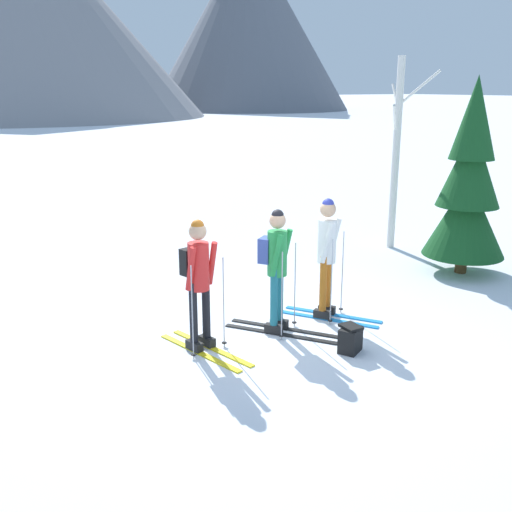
% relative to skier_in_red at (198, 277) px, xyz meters
% --- Properties ---
extents(ground_plane, '(400.00, 400.00, 0.00)m').
position_rel_skier_in_red_xyz_m(ground_plane, '(0.99, -0.11, -1.03)').
color(ground_plane, white).
extents(skier_in_red, '(0.69, 1.64, 1.81)m').
position_rel_skier_in_red_xyz_m(skier_in_red, '(0.00, 0.00, 0.00)').
color(skier_in_red, yellow).
rests_on(skier_in_red, ground).
extents(skier_in_green, '(1.27, 1.57, 1.81)m').
position_rel_skier_in_red_xyz_m(skier_in_green, '(1.22, -0.01, 0.00)').
color(skier_in_green, black).
rests_on(skier_in_green, ground).
extents(skier_in_white, '(1.13, 1.47, 1.86)m').
position_rel_skier_in_red_xyz_m(skier_in_white, '(2.18, 0.07, 0.02)').
color(skier_in_white, '#1E84D1').
rests_on(skier_in_white, ground).
extents(pine_tree_near, '(1.52, 1.52, 3.66)m').
position_rel_skier_in_red_xyz_m(pine_tree_near, '(5.83, 0.60, 0.65)').
color(pine_tree_near, '#51381E').
rests_on(pine_tree_near, ground).
extents(birch_tree_tall, '(1.09, 1.28, 4.07)m').
position_rel_skier_in_red_xyz_m(birch_tree_tall, '(5.98, 2.71, 1.09)').
color(birch_tree_tall, silver).
rests_on(birch_tree_tall, ground).
extents(backpack_on_snow_front, '(0.40, 0.36, 0.38)m').
position_rel_skier_in_red_xyz_m(backpack_on_snow_front, '(1.70, -1.12, -0.84)').
color(backpack_on_snow_front, black).
rests_on(backpack_on_snow_front, ground).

